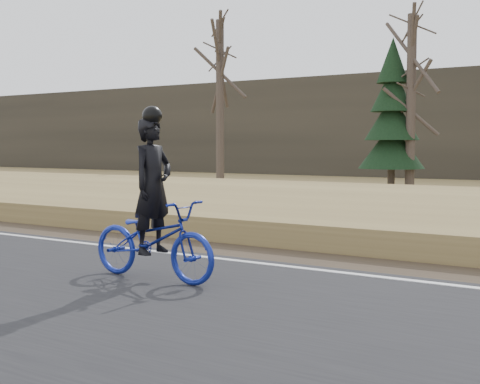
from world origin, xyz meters
The scene contains 5 objects.
road centered at (0.00, -2.50, 0.03)m, with size 120.00×6.00×0.06m, color black.
cyclist centered at (-4.10, -1.58, 0.78)m, with size 2.03×0.74×2.29m.
bare_tree_far_left centered at (-14.85, 15.24, 3.57)m, with size 0.36×0.36×7.15m, color #4D4139.
bare_tree_left centered at (-7.05, 16.91, 3.42)m, with size 0.36×0.36×6.84m, color #4D4139.
conifer centered at (-7.89, 17.16, 2.87)m, with size 2.60×2.60×6.07m.
Camera 1 is at (1.68, -8.25, 1.83)m, focal length 50.00 mm.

